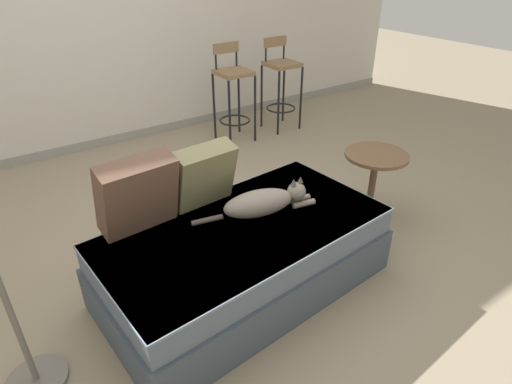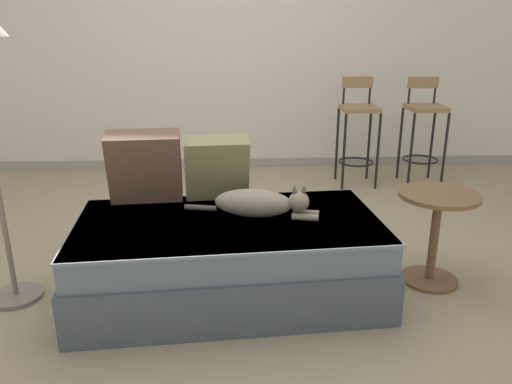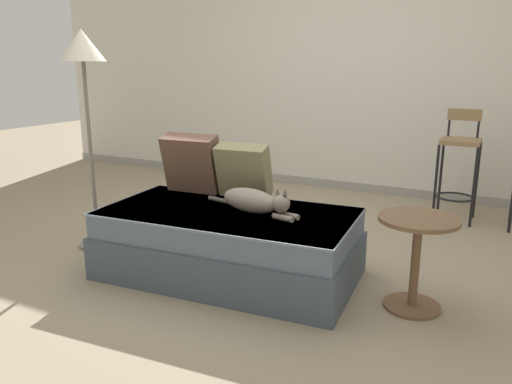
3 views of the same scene
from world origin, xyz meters
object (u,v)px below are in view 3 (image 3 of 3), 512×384
at_px(throw_pillow_middle, 244,171).
at_px(floor_lamp, 84,66).
at_px(couch, 229,243).
at_px(bar_stool_near_window, 459,158).
at_px(cat, 254,201).
at_px(throw_pillow_corner, 192,163).
at_px(side_table, 416,250).

bearing_deg(throw_pillow_middle, floor_lamp, -164.03).
relative_size(couch, bar_stool_near_window, 1.74).
distance_m(cat, bar_stool_near_window, 2.18).
height_order(throw_pillow_middle, floor_lamp, floor_lamp).
height_order(throw_pillow_middle, cat, throw_pillow_middle).
relative_size(cat, bar_stool_near_window, 0.75).
relative_size(throw_pillow_middle, bar_stool_near_window, 0.40).
bearing_deg(bar_stool_near_window, couch, -120.68).
bearing_deg(cat, throw_pillow_middle, 128.99).
xyz_separation_m(throw_pillow_corner, floor_lamp, (-0.70, -0.29, 0.68)).
xyz_separation_m(cat, side_table, (1.00, 0.04, -0.16)).
xyz_separation_m(bar_stool_near_window, side_table, (-0.01, -1.89, -0.20)).
distance_m(cat, side_table, 1.01).
bearing_deg(side_table, throw_pillow_corner, 172.68).
relative_size(couch, side_table, 3.13).
bearing_deg(throw_pillow_corner, cat, -21.68).
bearing_deg(throw_pillow_corner, bar_stool_near_window, 45.57).
bearing_deg(bar_stool_near_window, floor_lamp, -140.03).
distance_m(bar_stool_near_window, side_table, 1.90).
relative_size(couch, throw_pillow_middle, 4.37).
bearing_deg(bar_stool_near_window, cat, -117.57).
xyz_separation_m(throw_pillow_corner, throw_pillow_middle, (0.41, 0.03, -0.02)).
distance_m(couch, cat, 0.34).
bearing_deg(throw_pillow_middle, bar_stool_near_window, 53.08).
xyz_separation_m(throw_pillow_corner, side_table, (1.64, -0.21, -0.31)).
relative_size(throw_pillow_corner, floor_lamp, 0.27).
distance_m(throw_pillow_middle, cat, 0.38).
xyz_separation_m(couch, throw_pillow_middle, (-0.07, 0.33, 0.41)).
bearing_deg(cat, side_table, 2.46).
distance_m(throw_pillow_corner, throw_pillow_middle, 0.41).
height_order(couch, side_table, side_table).
relative_size(cat, floor_lamp, 0.46).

